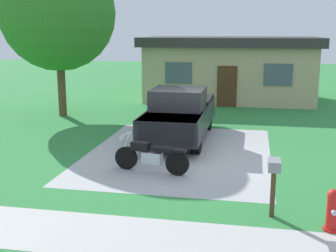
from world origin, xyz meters
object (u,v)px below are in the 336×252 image
shade_tree (58,13)px  pickup_truck (181,113)px  fire_hydrant (333,211)px  mailbox (274,173)px  motorcycle (151,156)px  neighbor_house (230,68)px

shade_tree → pickup_truck: bearing=-28.4°
fire_hydrant → mailbox: (-1.14, 0.48, 0.55)m
pickup_truck → fire_hydrant: size_ratio=6.48×
mailbox → shade_tree: shade_tree is taller
motorcycle → fire_hydrant: motorcycle is taller
motorcycle → fire_hydrant: size_ratio=2.53×
shade_tree → mailbox: bearing=-46.8°
pickup_truck → mailbox: 7.11m
pickup_truck → mailbox: size_ratio=4.47×
motorcycle → fire_hydrant: bearing=-33.7°
pickup_truck → fire_hydrant: (4.18, -6.91, -0.53)m
pickup_truck → shade_tree: bearing=151.6°
fire_hydrant → neighbor_house: size_ratio=0.09×
motorcycle → mailbox: (3.23, -2.42, 0.51)m
pickup_truck → shade_tree: (-6.06, 3.27, 3.65)m
fire_hydrant → mailbox: mailbox is taller
fire_hydrant → shade_tree: bearing=135.2°
fire_hydrant → shade_tree: shade_tree is taller
pickup_truck → neighbor_house: (1.24, 9.64, 0.84)m
mailbox → shade_tree: 13.79m
fire_hydrant → mailbox: 1.36m
shade_tree → neighbor_house: 10.09m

